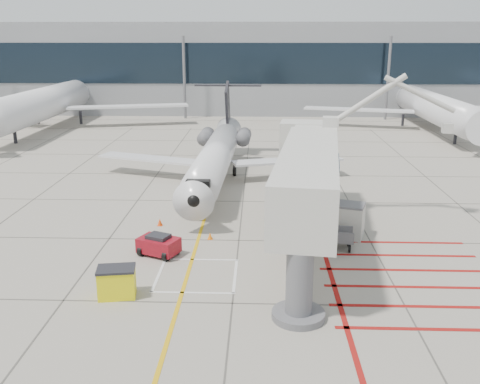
{
  "coord_description": "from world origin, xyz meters",
  "views": [
    {
      "loc": [
        1.16,
        -26.45,
        12.01
      ],
      "look_at": [
        0.0,
        6.0,
        2.5
      ],
      "focal_mm": 40.0,
      "sensor_mm": 36.0,
      "label": 1
    }
  ],
  "objects_px": {
    "jet_bridge": "(308,187)",
    "spill_bin": "(117,282)",
    "regional_jet": "(212,145)",
    "pushback_tug": "(159,244)"
  },
  "relations": [
    {
      "from": "pushback_tug",
      "to": "jet_bridge",
      "type": "bearing_deg",
      "value": 24.48
    },
    {
      "from": "jet_bridge",
      "to": "pushback_tug",
      "type": "relative_size",
      "value": 9.19
    },
    {
      "from": "regional_jet",
      "to": "pushback_tug",
      "type": "relative_size",
      "value": 12.71
    },
    {
      "from": "spill_bin",
      "to": "regional_jet",
      "type": "bearing_deg",
      "value": 71.66
    },
    {
      "from": "jet_bridge",
      "to": "pushback_tug",
      "type": "xyz_separation_m",
      "value": [
        -8.35,
        -0.1,
        -3.44
      ]
    },
    {
      "from": "regional_jet",
      "to": "jet_bridge",
      "type": "distance_m",
      "value": 14.68
    },
    {
      "from": "jet_bridge",
      "to": "pushback_tug",
      "type": "bearing_deg",
      "value": -171.94
    },
    {
      "from": "jet_bridge",
      "to": "spill_bin",
      "type": "distance_m",
      "value": 11.26
    },
    {
      "from": "regional_jet",
      "to": "spill_bin",
      "type": "bearing_deg",
      "value": -97.57
    },
    {
      "from": "jet_bridge",
      "to": "pushback_tug",
      "type": "distance_m",
      "value": 9.03
    }
  ]
}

